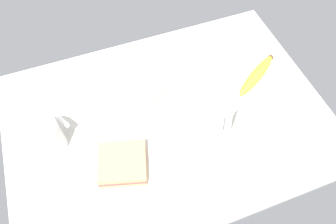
{
  "coord_description": "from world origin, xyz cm",
  "views": [
    {
      "loc": [
        15.86,
        42.89,
        77.54
      ],
      "look_at": [
        0.0,
        0.0,
        5.0
      ],
      "focal_mm": 33.23,
      "sensor_mm": 36.0,
      "label": 1
    }
  ],
  "objects": [
    {
      "name": "coffee_mug_black",
      "position": [
        32.64,
        -2.3,
        6.96
      ],
      "size": [
        11.33,
        9.68,
        9.65
      ],
      "color": "white",
      "rests_on": "tabletop"
    },
    {
      "name": "plate_of_food",
      "position": [
        5.05,
        -16.73,
        2.6
      ],
      "size": [
        22.23,
        22.23,
        1.2
      ],
      "color": "#EAE58C",
      "rests_on": "tabletop"
    },
    {
      "name": "coffee_mug_milky",
      "position": [
        -0.95,
        14.08,
        6.58
      ],
      "size": [
        9.46,
        10.35,
        8.9
      ],
      "color": "silver",
      "rests_on": "tabletop"
    },
    {
      "name": "banana",
      "position": [
        -30.21,
        -3.88,
        3.74
      ],
      "size": [
        17.76,
        12.96,
        3.48
      ],
      "color": "yellow",
      "rests_on": "tabletop"
    },
    {
      "name": "sandwich_main",
      "position": [
        15.97,
        10.09,
        4.2
      ],
      "size": [
        14.32,
        13.51,
        4.4
      ],
      "color": "tan",
      "rests_on": "tabletop"
    },
    {
      "name": "coffee_mug_spare",
      "position": [
        -18.04,
        13.16,
        6.62
      ],
      "size": [
        11.22,
        9.78,
        8.97
      ],
      "color": "white",
      "rests_on": "tabletop"
    },
    {
      "name": "tabletop",
      "position": [
        0.0,
        0.0,
        1.0
      ],
      "size": [
        90.0,
        64.0,
        2.0
      ],
      "primitive_type": "cube",
      "color": "beige",
      "rests_on": "ground"
    }
  ]
}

